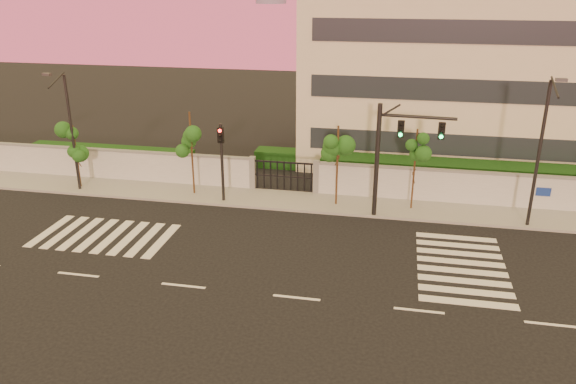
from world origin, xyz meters
name	(u,v)px	position (x,y,z in m)	size (l,w,h in m)	color
ground	(297,298)	(0.00, 0.00, 0.00)	(120.00, 120.00, 0.00)	black
sidewalk	(329,203)	(0.00, 10.50, 0.07)	(60.00, 3.00, 0.15)	gray
perimeter_wall	(334,179)	(0.10, 12.00, 1.07)	(60.00, 0.36, 2.20)	#ABADB2
hedge_row	(355,170)	(1.17, 14.74, 0.82)	(41.00, 4.25, 1.80)	black
institutional_building	(478,74)	(9.00, 21.99, 6.16)	(24.40, 12.40, 12.25)	beige
road_markings	(279,254)	(-1.58, 3.76, 0.01)	(57.00, 7.62, 0.02)	silver
street_tree_b	(75,143)	(-15.80, 10.22, 3.00)	(1.50, 1.19, 4.07)	#382314
street_tree_c	(191,135)	(-8.29, 10.44, 3.83)	(1.35, 1.07, 5.21)	#382314
street_tree_d	(338,148)	(0.46, 10.37, 3.55)	(1.41, 1.12, 4.82)	#382314
street_tree_e	(416,151)	(4.76, 10.60, 3.53)	(1.32, 1.05, 4.80)	#382314
traffic_signal_main	(393,148)	(3.50, 9.19, 4.05)	(4.05, 0.47, 6.41)	black
traffic_signal_secondary	(222,154)	(-6.18, 9.62, 3.04)	(0.37, 0.35, 4.79)	black
streetlight_west	(70,128)	(-15.61, 9.59, 4.10)	(0.45, 1.82, 7.58)	black
streetlight_east	(541,148)	(10.83, 9.24, 4.45)	(0.49, 1.98, 8.23)	black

